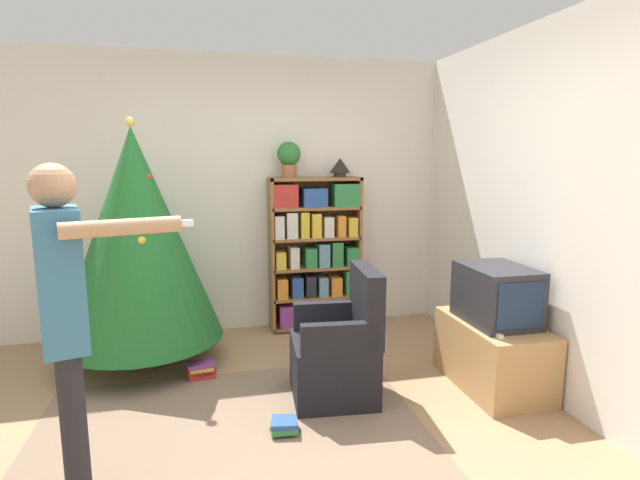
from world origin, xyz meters
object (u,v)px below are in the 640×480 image
object	(u,v)px
christmas_tree	(137,236)
potted_plant	(289,157)
bookshelf	(315,253)
table_lamp	(340,166)
armchair	(339,353)
television	(497,294)
standing_person	(66,315)

from	to	relation	value
christmas_tree	potted_plant	distance (m)	1.54
bookshelf	table_lamp	distance (m)	0.87
armchair	potted_plant	distance (m)	1.98
bookshelf	armchair	distance (m)	1.51
bookshelf	television	bearing A→B (deg)	-57.20
television	potted_plant	size ratio (longest dim) A/B	1.74
table_lamp	christmas_tree	bearing A→B (deg)	-163.45
potted_plant	table_lamp	distance (m)	0.50
christmas_tree	potted_plant	size ratio (longest dim) A/B	5.98
armchair	table_lamp	xyz separation A→B (m)	(0.39, 1.45, 1.25)
armchair	table_lamp	distance (m)	1.96
bookshelf	christmas_tree	size ratio (longest dim) A/B	0.75
christmas_tree	potted_plant	world-z (taller)	christmas_tree
potted_plant	armchair	bearing A→B (deg)	-86.20
potted_plant	table_lamp	xyz separation A→B (m)	(0.49, -0.00, -0.09)
bookshelf	table_lamp	bearing A→B (deg)	1.51
armchair	potted_plant	xyz separation A→B (m)	(-0.10, 1.45, 1.34)
armchair	standing_person	world-z (taller)	standing_person
bookshelf	armchair	bearing A→B (deg)	-95.81
bookshelf	potted_plant	distance (m)	0.95
table_lamp	standing_person	bearing A→B (deg)	-129.25
christmas_tree	table_lamp	world-z (taller)	christmas_tree
christmas_tree	armchair	world-z (taller)	christmas_tree
television	table_lamp	distance (m)	1.93
armchair	standing_person	size ratio (longest dim) A/B	0.56
bookshelf	television	world-z (taller)	bookshelf
bookshelf	christmas_tree	bearing A→B (deg)	-161.20
bookshelf	table_lamp	world-z (taller)	table_lamp
christmas_tree	table_lamp	distance (m)	1.94
bookshelf	armchair	xyz separation A→B (m)	(-0.15, -1.44, -0.42)
television	standing_person	distance (m)	2.75
armchair	potted_plant	bearing A→B (deg)	-171.46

